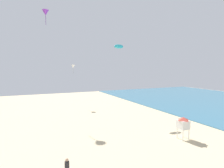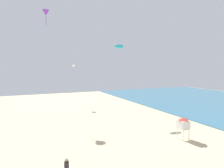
# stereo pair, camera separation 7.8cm
# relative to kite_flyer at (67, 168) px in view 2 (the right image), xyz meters

# --- Properties ---
(kite_flyer) EXTENTS (0.34, 0.34, 1.64)m
(kite_flyer) POSITION_rel_kite_flyer_xyz_m (0.00, 0.00, 0.00)
(kite_flyer) COLOR #383D4C
(kite_flyer) RESTS_ON ground
(lifeguard_stand) EXTENTS (1.10, 1.10, 2.55)m
(lifeguard_stand) POSITION_rel_kite_flyer_xyz_m (13.76, 2.61, 0.92)
(lifeguard_stand) COLOR white
(lifeguard_stand) RESTS_ON ground
(kite_purple_delta) EXTENTS (1.18, 1.18, 2.68)m
(kite_purple_delta) POSITION_rel_kite_flyer_xyz_m (0.93, 23.36, 17.27)
(kite_purple_delta) COLOR purple
(kite_white_delta) EXTENTS (0.88, 0.88, 2.00)m
(kite_white_delta) POSITION_rel_kite_flyer_xyz_m (6.82, 28.07, 7.68)
(kite_white_delta) COLOR white
(kite_cyan_parafoil) EXTENTS (1.75, 0.49, 0.68)m
(kite_cyan_parafoil) POSITION_rel_kite_flyer_xyz_m (12.04, 15.95, 10.99)
(kite_cyan_parafoil) COLOR #2DB7CC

